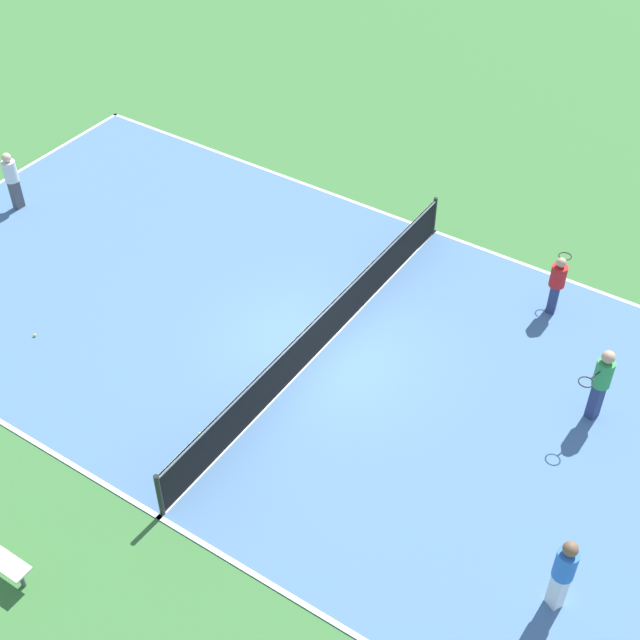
{
  "coord_description": "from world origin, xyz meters",
  "views": [
    {
      "loc": [
        11.85,
        7.84,
        13.49
      ],
      "look_at": [
        0.0,
        0.0,
        0.9
      ],
      "focal_mm": 50.0,
      "sensor_mm": 36.0,
      "label": 1
    }
  ],
  "objects_px": {
    "player_near_blue": "(564,571)",
    "tennis_ball_midcourt": "(200,434)",
    "player_far_green": "(601,380)",
    "tennis_ball_near_net": "(35,335)",
    "player_far_white": "(12,177)",
    "tennis_net": "(320,331)",
    "player_coach_red": "(557,281)"
  },
  "relations": [
    {
      "from": "player_near_blue",
      "to": "tennis_ball_midcourt",
      "type": "xyz_separation_m",
      "value": [
        0.38,
        -7.31,
        -0.94
      ]
    },
    {
      "from": "player_far_green",
      "to": "tennis_ball_midcourt",
      "type": "distance_m",
      "value": 7.99
    },
    {
      "from": "player_far_green",
      "to": "tennis_ball_near_net",
      "type": "bearing_deg",
      "value": -51.23
    },
    {
      "from": "player_far_white",
      "to": "player_far_green",
      "type": "xyz_separation_m",
      "value": [
        -1.22,
        15.43,
        0.1
      ]
    },
    {
      "from": "tennis_net",
      "to": "player_far_green",
      "type": "bearing_deg",
      "value": 104.14
    },
    {
      "from": "player_coach_red",
      "to": "tennis_ball_midcourt",
      "type": "relative_size",
      "value": 22.22
    },
    {
      "from": "tennis_net",
      "to": "player_coach_red",
      "type": "distance_m",
      "value": 5.51
    },
    {
      "from": "player_far_white",
      "to": "tennis_ball_midcourt",
      "type": "xyz_separation_m",
      "value": [
        3.58,
        9.12,
        -0.89
      ]
    },
    {
      "from": "player_near_blue",
      "to": "player_far_green",
      "type": "relative_size",
      "value": 0.96
    },
    {
      "from": "player_far_green",
      "to": "tennis_ball_near_net",
      "type": "xyz_separation_m",
      "value": [
        4.58,
        -11.24,
        -0.99
      ]
    },
    {
      "from": "player_coach_red",
      "to": "player_far_green",
      "type": "xyz_separation_m",
      "value": [
        2.63,
        1.96,
        0.17
      ]
    },
    {
      "from": "player_near_blue",
      "to": "player_far_white",
      "type": "height_order",
      "value": "player_near_blue"
    },
    {
      "from": "player_far_white",
      "to": "player_far_green",
      "type": "relative_size",
      "value": 0.92
    },
    {
      "from": "player_far_white",
      "to": "tennis_ball_near_net",
      "type": "distance_m",
      "value": 5.44
    },
    {
      "from": "tennis_net",
      "to": "player_coach_red",
      "type": "xyz_separation_m",
      "value": [
        -4.06,
        3.71,
        0.31
      ]
    },
    {
      "from": "player_near_blue",
      "to": "player_far_green",
      "type": "height_order",
      "value": "player_far_green"
    },
    {
      "from": "player_near_blue",
      "to": "tennis_net",
      "type": "bearing_deg",
      "value": 2.21
    },
    {
      "from": "player_far_white",
      "to": "player_far_green",
      "type": "height_order",
      "value": "player_far_green"
    },
    {
      "from": "player_coach_red",
      "to": "tennis_ball_near_net",
      "type": "height_order",
      "value": "player_coach_red"
    },
    {
      "from": "player_far_white",
      "to": "tennis_ball_midcourt",
      "type": "distance_m",
      "value": 9.84
    },
    {
      "from": "player_far_green",
      "to": "player_far_white",
      "type": "bearing_deg",
      "value": -68.88
    },
    {
      "from": "player_coach_red",
      "to": "player_far_green",
      "type": "height_order",
      "value": "player_far_green"
    },
    {
      "from": "player_near_blue",
      "to": "player_coach_red",
      "type": "height_order",
      "value": "player_near_blue"
    },
    {
      "from": "player_near_blue",
      "to": "tennis_ball_near_net",
      "type": "relative_size",
      "value": 25.01
    },
    {
      "from": "player_coach_red",
      "to": "tennis_ball_midcourt",
      "type": "bearing_deg",
      "value": 139.86
    },
    {
      "from": "player_far_white",
      "to": "tennis_ball_near_net",
      "type": "bearing_deg",
      "value": 51.55
    },
    {
      "from": "player_coach_red",
      "to": "player_far_white",
      "type": "relative_size",
      "value": 0.93
    },
    {
      "from": "tennis_net",
      "to": "tennis_ball_midcourt",
      "type": "height_order",
      "value": "tennis_net"
    },
    {
      "from": "player_far_white",
      "to": "player_far_green",
      "type": "bearing_deg",
      "value": 94.84
    },
    {
      "from": "tennis_net",
      "to": "player_near_blue",
      "type": "xyz_separation_m",
      "value": [
        3.0,
        6.68,
        0.43
      ]
    },
    {
      "from": "tennis_net",
      "to": "player_far_green",
      "type": "height_order",
      "value": "player_far_green"
    },
    {
      "from": "tennis_ball_near_net",
      "to": "player_far_white",
      "type": "bearing_deg",
      "value": -128.76
    }
  ]
}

